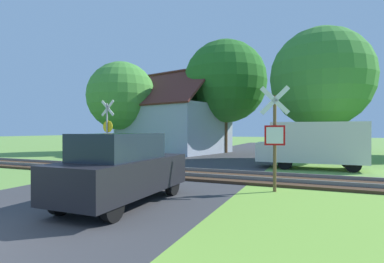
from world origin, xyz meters
name	(u,v)px	position (x,y,z in m)	size (l,w,h in m)	color
road_asphalt	(31,217)	(0.00, 2.00, 0.00)	(6.89, 80.00, 0.01)	#38383A
rail_track	(172,173)	(0.00, 8.74, 0.06)	(60.00, 2.60, 0.22)	#422D1E
stop_sign_near	(275,134)	(4.45, 6.70, 1.75)	(0.87, 0.18, 3.19)	brown
crossing_sign_far	(107,127)	(-4.67, 10.43, 2.01)	(0.88, 0.15, 3.47)	#9E9EA5
house	(173,126)	(-5.57, 20.28, 2.17)	(9.69, 8.55, 6.89)	#99A3B7
tree_right	(321,78)	(5.91, 17.55, 5.08)	(6.18, 6.18, 8.18)	#513823
tree_left	(121,96)	(-9.45, 18.33, 4.70)	(5.70, 5.70, 7.56)	#513823
tree_center	(225,82)	(-1.29, 21.27, 5.86)	(6.79, 6.79, 9.26)	#513823
mail_truck	(313,143)	(5.48, 12.97, 1.24)	(4.96, 2.05, 2.24)	silver
parked_car	(122,169)	(1.10, 3.70, 0.89)	(1.64, 4.00, 1.78)	black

